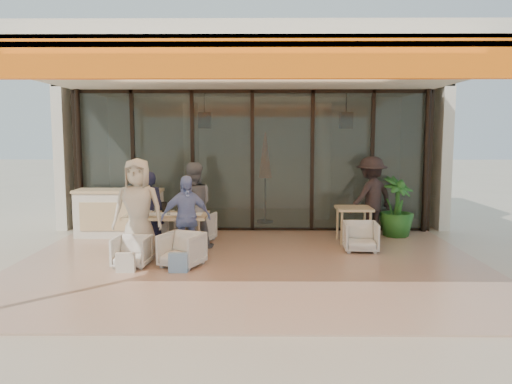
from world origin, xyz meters
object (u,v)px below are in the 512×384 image
at_px(chair_far_left, 155,225).
at_px(side_table, 354,212).
at_px(host_counter, 119,213).
at_px(standing_woman, 371,197).
at_px(diner_navy, 150,210).
at_px(diner_cream, 138,209).
at_px(chair_near_right, 182,248).
at_px(potted_palm, 397,207).
at_px(diner_grey, 193,206).
at_px(chair_far_right, 196,226).
at_px(diner_periwinkle, 186,218).
at_px(chair_near_left, 132,250).
at_px(dining_table, 167,217).
at_px(side_chair, 361,235).

relative_size(chair_far_left, side_table, 0.96).
relative_size(host_counter, standing_woman, 1.06).
xyz_separation_m(host_counter, side_table, (4.93, -0.56, 0.11)).
relative_size(diner_navy, diner_cream, 0.84).
height_order(chair_far_left, chair_near_right, chair_far_left).
distance_m(diner_navy, potted_palm, 5.20).
height_order(diner_grey, side_table, diner_grey).
bearing_deg(side_table, chair_near_right, -149.74).
relative_size(diner_navy, side_table, 2.03).
relative_size(chair_far_right, diner_cream, 0.38).
bearing_deg(chair_far_right, diner_periwinkle, 105.39).
xyz_separation_m(chair_near_left, standing_woman, (4.53, 2.50, 0.58)).
xyz_separation_m(diner_navy, potted_palm, (5.08, 1.09, -0.10)).
xyz_separation_m(standing_woman, potted_palm, (0.55, -0.01, -0.22)).
bearing_deg(dining_table, chair_near_right, -66.00).
xyz_separation_m(host_counter, chair_far_left, (0.88, -0.53, -0.17)).
bearing_deg(diner_periwinkle, chair_near_left, -168.86).
height_order(chair_far_right, diner_grey, diner_grey).
distance_m(dining_table, side_table, 3.74).
relative_size(host_counter, side_table, 2.48).
relative_size(diner_periwinkle, standing_woman, 0.86).
distance_m(chair_near_left, diner_grey, 1.72).
bearing_deg(standing_woman, side_table, 21.10).
distance_m(host_counter, side_chair, 5.10).
bearing_deg(dining_table, potted_palm, 18.18).
height_order(chair_near_right, diner_periwinkle, diner_periwinkle).
relative_size(chair_far_right, standing_woman, 0.40).
distance_m(chair_near_right, side_table, 3.72).
relative_size(dining_table, diner_cream, 0.83).
bearing_deg(chair_far_right, chair_near_left, 81.54).
height_order(host_counter, chair_near_right, host_counter).
bearing_deg(potted_palm, dining_table, -161.82).
bearing_deg(chair_near_left, potted_palm, 30.28).
xyz_separation_m(diner_grey, potted_palm, (4.24, 1.09, -0.18)).
distance_m(dining_table, standing_woman, 4.40).
distance_m(diner_grey, diner_cream, 1.23).
height_order(dining_table, diner_grey, diner_grey).
bearing_deg(dining_table, diner_periwinkle, -46.97).
xyz_separation_m(dining_table, diner_grey, (0.43, 0.44, 0.15)).
bearing_deg(chair_near_left, standing_woman, 33.06).
distance_m(chair_near_left, diner_periwinkle, 1.08).
bearing_deg(dining_table, chair_near_left, -113.43).
height_order(chair_near_right, side_chair, chair_near_right).
height_order(chair_far_right, standing_woman, standing_woman).
distance_m(chair_near_left, diner_navy, 1.47).
distance_m(side_table, side_chair, 0.82).
bearing_deg(side_table, diner_navy, -173.38).
bearing_deg(chair_near_right, side_chair, 41.11).
bearing_deg(diner_grey, chair_far_left, -41.92).
relative_size(diner_periwinkle, potted_palm, 1.15).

